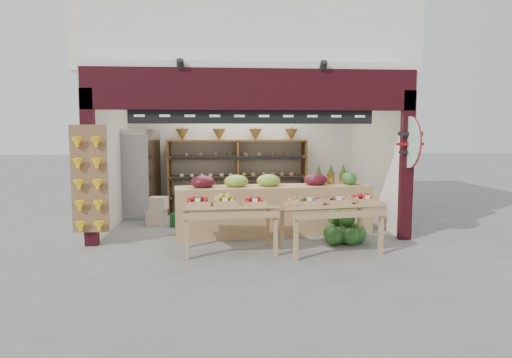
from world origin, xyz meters
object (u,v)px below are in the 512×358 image
object	(u,v)px
back_shelving	(237,163)
display_table_left	(223,206)
watermelon_pile	(344,230)
refrigerator	(138,174)
display_table_right	(331,205)
mid_counter	(273,208)
cardboard_stack	(169,215)

from	to	relation	value
back_shelving	display_table_left	distance (m)	3.61
back_shelving	watermelon_pile	xyz separation A→B (m)	(1.75, -3.09, -0.99)
watermelon_pile	refrigerator	bearing A→B (deg)	146.44
back_shelving	display_table_right	size ratio (longest dim) A/B	2.00
display_table_left	display_table_right	bearing A→B (deg)	-4.72
display_table_left	display_table_right	distance (m)	1.73
back_shelving	display_table_right	distance (m)	3.96
refrigerator	display_table_right	distance (m)	4.87
refrigerator	mid_counter	bearing A→B (deg)	-18.04
mid_counter	display_table_right	world-z (taller)	mid_counter
back_shelving	display_table_left	world-z (taller)	back_shelving
mid_counter	display_table_right	size ratio (longest dim) A/B	2.27
cardboard_stack	mid_counter	xyz separation A→B (m)	(2.06, -1.03, 0.29)
back_shelving	cardboard_stack	bearing A→B (deg)	-138.19
back_shelving	cardboard_stack	world-z (taller)	back_shelving
display_table_right	back_shelving	bearing A→B (deg)	109.96
display_table_left	watermelon_pile	size ratio (longest dim) A/B	1.93
display_table_right	watermelon_pile	world-z (taller)	display_table_right
cardboard_stack	watermelon_pile	distance (m)	3.69
refrigerator	cardboard_stack	distance (m)	1.42
back_shelving	mid_counter	size ratio (longest dim) A/B	0.88
mid_counter	display_table_left	size ratio (longest dim) A/B	2.42
refrigerator	watermelon_pile	world-z (taller)	refrigerator
back_shelving	watermelon_pile	world-z (taller)	back_shelving
cardboard_stack	display_table_left	xyz separation A→B (m)	(1.11, -2.22, 0.53)
refrigerator	cardboard_stack	world-z (taller)	refrigerator
cardboard_stack	display_table_left	size ratio (longest dim) A/B	0.65
display_table_left	watermelon_pile	world-z (taller)	display_table_left
back_shelving	display_table_left	bearing A→B (deg)	-96.07
back_shelving	cardboard_stack	xyz separation A→B (m)	(-1.49, -1.34, -0.97)
display_table_left	refrigerator	bearing A→B (deg)	121.08
watermelon_pile	back_shelving	bearing A→B (deg)	119.51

